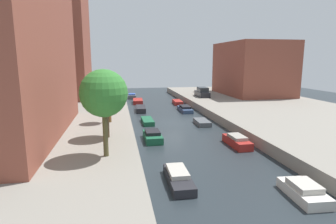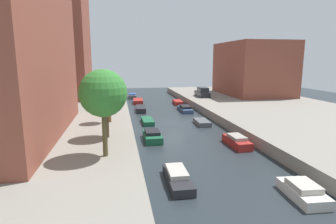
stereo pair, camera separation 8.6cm
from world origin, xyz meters
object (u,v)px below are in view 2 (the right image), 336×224
at_px(street_tree_2, 108,85).
at_px(moored_boat_left_5, 132,96).
at_px(moored_boat_right_1, 237,141).
at_px(moored_boat_right_3, 185,109).
at_px(moored_boat_left_1, 152,136).
at_px(moored_boat_left_3, 141,109).
at_px(low_block_right, 252,69).
at_px(street_tree_1, 106,98).
at_px(apartment_tower_far, 54,22).
at_px(moored_boat_left_0, 178,178).
at_px(moored_boat_left_2, 147,121).
at_px(moored_boat_left_4, 138,101).
at_px(moored_boat_right_2, 202,122).
at_px(street_tree_0, 103,94).
at_px(moored_boat_right_4, 178,102).
at_px(parked_car, 202,93).
at_px(moored_boat_right_0, 303,191).

bearing_deg(street_tree_2, moored_boat_left_5, 81.85).
height_order(moored_boat_right_1, moored_boat_right_3, moored_boat_right_1).
relative_size(moored_boat_left_1, moored_boat_left_3, 0.83).
height_order(low_block_right, moored_boat_left_3, low_block_right).
bearing_deg(street_tree_1, moored_boat_right_3, 56.58).
height_order(apartment_tower_far, street_tree_1, apartment_tower_far).
relative_size(street_tree_2, moored_boat_left_5, 1.34).
bearing_deg(moored_boat_left_0, moored_boat_right_1, 43.93).
bearing_deg(moored_boat_left_2, moored_boat_left_4, 89.86).
xyz_separation_m(apartment_tower_far, moored_boat_right_2, (19.05, -19.52, -12.93)).
distance_m(street_tree_0, moored_boat_left_2, 15.03).
distance_m(apartment_tower_far, moored_boat_left_1, 30.69).
distance_m(moored_boat_left_1, moored_boat_right_1, 7.51).
bearing_deg(moored_boat_right_4, moored_boat_left_0, -102.17).
relative_size(street_tree_2, moored_boat_left_3, 1.18).
height_order(street_tree_0, street_tree_1, street_tree_0).
xyz_separation_m(street_tree_1, moored_boat_left_4, (4.24, 24.43, -3.94)).
bearing_deg(moored_boat_left_4, street_tree_0, -98.30).
bearing_deg(moored_boat_left_0, street_tree_1, 120.02).
bearing_deg(moored_boat_right_3, moored_boat_left_2, -132.61).
height_order(moored_boat_left_3, moored_boat_left_5, moored_boat_left_5).
height_order(street_tree_1, parked_car, street_tree_1).
relative_size(moored_boat_right_0, moored_boat_right_1, 0.89).
relative_size(street_tree_0, moored_boat_left_5, 1.56).
distance_m(apartment_tower_far, moored_boat_left_5, 18.36).
height_order(street_tree_0, parked_car, street_tree_0).
bearing_deg(moored_boat_left_4, street_tree_1, -99.84).
distance_m(apartment_tower_far, moored_boat_left_4, 18.46).
relative_size(moored_boat_right_2, moored_boat_right_3, 0.72).
bearing_deg(moored_boat_left_1, moored_boat_left_3, 89.29).
bearing_deg(street_tree_2, moored_boat_left_2, 37.05).
distance_m(low_block_right, moored_boat_right_2, 24.08).
relative_size(street_tree_1, moored_boat_left_5, 1.27).
relative_size(parked_car, moored_boat_right_1, 1.36).
distance_m(moored_boat_left_1, moored_boat_right_2, 8.27).
distance_m(street_tree_1, moored_boat_left_4, 25.11).
xyz_separation_m(street_tree_0, parked_car, (15.33, 28.26, -3.46)).
xyz_separation_m(street_tree_1, moored_boat_left_0, (4.27, -7.39, -3.94)).
relative_size(street_tree_0, moored_boat_right_2, 1.78).
height_order(moored_boat_left_1, moored_boat_right_1, moored_boat_right_1).
bearing_deg(moored_boat_right_0, street_tree_1, 135.32).
relative_size(parked_car, moored_boat_right_2, 1.51).
bearing_deg(moored_boat_left_5, street_tree_1, -96.64).
bearing_deg(moored_boat_left_2, street_tree_2, -142.95).
bearing_deg(moored_boat_left_3, moored_boat_right_2, -57.47).
distance_m(street_tree_1, moored_boat_left_0, 9.40).
bearing_deg(street_tree_2, low_block_right, 37.68).
relative_size(street_tree_2, moored_boat_left_1, 1.42).
distance_m(street_tree_1, moored_boat_right_2, 13.14).
distance_m(moored_boat_right_1, moored_boat_right_4, 23.38).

